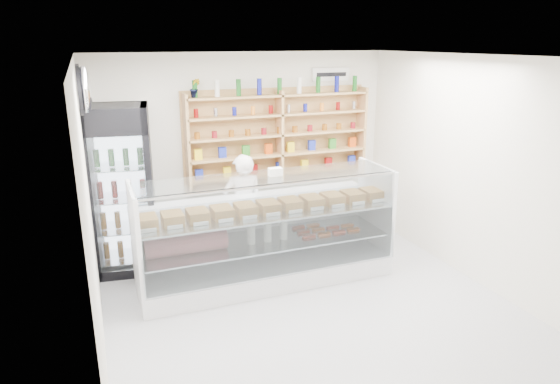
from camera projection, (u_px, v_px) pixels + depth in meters
name	position (u px, v px, depth m)	size (l,w,h in m)	color
room	(315.00, 193.00, 5.29)	(5.00, 5.00, 5.00)	#A6A6AB
display_counter	(266.00, 252.00, 6.33)	(3.19, 0.95, 1.39)	white
shop_worker	(243.00, 208.00, 6.81)	(0.55, 0.36, 1.51)	silver
drinks_cooler	(122.00, 190.00, 6.45)	(0.89, 0.87, 2.19)	black
wall_shelving	(280.00, 135.00, 7.49)	(2.84, 0.28, 1.33)	tan
potted_plant	(195.00, 88.00, 6.85)	(0.14, 0.12, 0.26)	#1E6626
security_mirror	(85.00, 90.00, 5.30)	(0.15, 0.50, 0.50)	silver
wall_sign	(331.00, 74.00, 7.67)	(0.62, 0.03, 0.20)	white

